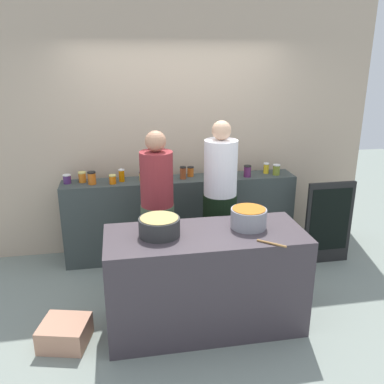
{
  "coord_description": "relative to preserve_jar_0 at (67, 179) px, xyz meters",
  "views": [
    {
      "loc": [
        -0.68,
        -3.42,
        2.34
      ],
      "look_at": [
        0.0,
        0.35,
        1.05
      ],
      "focal_mm": 38.7,
      "sensor_mm": 36.0,
      "label": 1
    }
  ],
  "objects": [
    {
      "name": "preserve_jar_9",
      "position": [
        1.4,
        0.04,
        0.01
      ],
      "size": [
        0.08,
        0.08,
        0.11
      ],
      "color": "#CF601C",
      "rests_on": "display_shelf"
    },
    {
      "name": "preserve_jar_5",
      "position": [
        0.84,
        -0.03,
        -0.0
      ],
      "size": [
        0.09,
        0.09,
        0.1
      ],
      "color": "gold",
      "rests_on": "display_shelf"
    },
    {
      "name": "cook_in_cap",
      "position": [
        1.6,
        -0.59,
        -0.24
      ],
      "size": [
        0.36,
        0.36,
        1.71
      ],
      "color": "black",
      "rests_on": "ground"
    },
    {
      "name": "cook_with_tongs",
      "position": [
        0.93,
        -0.67,
        -0.27
      ],
      "size": [
        0.34,
        0.34,
        1.64
      ],
      "color": "#485A40",
      "rests_on": "ground"
    },
    {
      "name": "cooking_pot_left",
      "position": [
        0.88,
        -1.41,
        -0.04
      ],
      "size": [
        0.34,
        0.34,
        0.16
      ],
      "color": "#2D2D2D",
      "rests_on": "prep_table"
    },
    {
      "name": "display_shelf",
      "position": [
        1.27,
        -0.04,
        -0.53
      ],
      "size": [
        2.7,
        0.36,
        0.97
      ],
      "primitive_type": "cube",
      "color": "#38403F",
      "rests_on": "ground"
    },
    {
      "name": "storefront_wall",
      "position": [
        1.27,
        0.31,
        0.48
      ],
      "size": [
        4.8,
        0.12,
        3.0
      ],
      "primitive_type": "cube",
      "color": "#BEA68C",
      "rests_on": "ground"
    },
    {
      "name": "preserve_jar_11",
      "position": [
        2.05,
        -0.1,
        0.02
      ],
      "size": [
        0.09,
        0.09,
        0.13
      ],
      "color": "#582251",
      "rests_on": "display_shelf"
    },
    {
      "name": "preserve_jar_12",
      "position": [
        2.31,
        -0.0,
        0.01
      ],
      "size": [
        0.07,
        0.07,
        0.13
      ],
      "color": "gold",
      "rests_on": "display_shelf"
    },
    {
      "name": "preserve_jar_8",
      "position": [
        1.29,
        -0.06,
        0.02
      ],
      "size": [
        0.07,
        0.07,
        0.15
      ],
      "color": "brown",
      "rests_on": "display_shelf"
    },
    {
      "name": "preserve_jar_0",
      "position": [
        0.0,
        0.0,
        0.0
      ],
      "size": [
        0.09,
        0.09,
        0.1
      ],
      "color": "#442359",
      "rests_on": "display_shelf"
    },
    {
      "name": "chalkboard_sign",
      "position": [
        2.9,
        -0.53,
        -0.52
      ],
      "size": [
        0.56,
        0.05,
        0.98
      ],
      "color": "black",
      "rests_on": "ground"
    },
    {
      "name": "wooden_spoon",
      "position": [
        1.74,
        -1.74,
        -0.11
      ],
      "size": [
        0.2,
        0.17,
        0.02
      ],
      "primitive_type": "cylinder",
      "rotation": [
        1.57,
        0.0,
        0.86
      ],
      "color": "#9E703D",
      "rests_on": "prep_table"
    },
    {
      "name": "preserve_jar_4",
      "position": [
        0.6,
        -0.03,
        0.02
      ],
      "size": [
        0.07,
        0.07,
        0.14
      ],
      "color": "#C96A05",
      "rests_on": "display_shelf"
    },
    {
      "name": "ground",
      "position": [
        1.27,
        -1.14,
        -1.02
      ],
      "size": [
        12.0,
        12.0,
        0.0
      ],
      "primitive_type": "plane",
      "color": "gray"
    },
    {
      "name": "preserve_jar_7",
      "position": [
        1.07,
        -0.08,
        0.01
      ],
      "size": [
        0.08,
        0.08,
        0.12
      ],
      "color": "brown",
      "rests_on": "display_shelf"
    },
    {
      "name": "preserve_jar_1",
      "position": [
        0.16,
        0.02,
        0.01
      ],
      "size": [
        0.09,
        0.09,
        0.12
      ],
      "color": "orange",
      "rests_on": "display_shelf"
    },
    {
      "name": "cooking_pot_center",
      "position": [
        1.66,
        -1.38,
        -0.03
      ],
      "size": [
        0.31,
        0.31,
        0.17
      ],
      "color": "gray",
      "rests_on": "prep_table"
    },
    {
      "name": "preserve_jar_13",
      "position": [
        2.41,
        -0.09,
        0.01
      ],
      "size": [
        0.09,
        0.09,
        0.13
      ],
      "color": "olive",
      "rests_on": "display_shelf"
    },
    {
      "name": "prep_table",
      "position": [
        1.27,
        -1.44,
        -0.57
      ],
      "size": [
        1.7,
        0.7,
        0.9
      ],
      "primitive_type": "cube",
      "color": "#3B3339",
      "rests_on": "ground"
    },
    {
      "name": "bread_crate",
      "position": [
        0.05,
        -1.49,
        -0.92
      ],
      "size": [
        0.46,
        0.44,
        0.2
      ],
      "primitive_type": "cube",
      "rotation": [
        0.0,
        0.0,
        -0.25
      ],
      "color": "tan",
      "rests_on": "ground"
    },
    {
      "name": "preserve_jar_2",
      "position": [
        0.27,
        -0.08,
        0.02
      ],
      "size": [
        0.09,
        0.09,
        0.14
      ],
      "color": "#CB5F19",
      "rests_on": "display_shelf"
    },
    {
      "name": "preserve_jar_6",
      "position": [
        0.95,
        -0.05,
        0.0
      ],
      "size": [
        0.08,
        0.08,
        0.11
      ],
      "color": "#264430",
      "rests_on": "display_shelf"
    },
    {
      "name": "preserve_jar_3",
      "position": [
        0.5,
        -0.1,
        0.0
      ],
      "size": [
        0.08,
        0.08,
        0.1
      ],
      "color": "orange",
      "rests_on": "display_shelf"
    },
    {
      "name": "preserve_jar_10",
      "position": [
        1.79,
        -0.04,
        0.01
      ],
      "size": [
        0.09,
        0.09,
        0.13
      ],
      "color": "gold",
      "rests_on": "display_shelf"
    }
  ]
}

